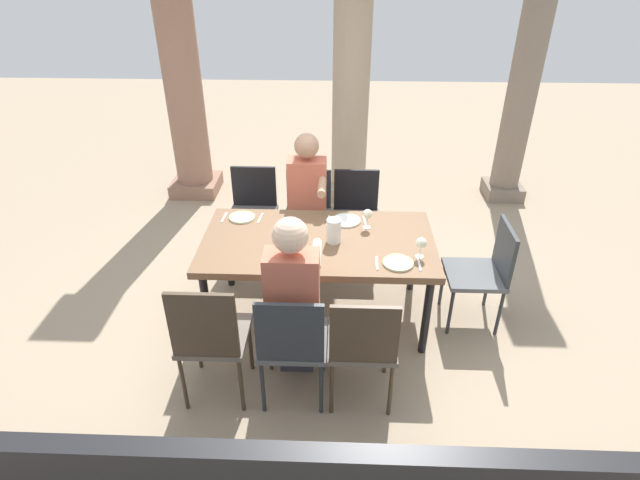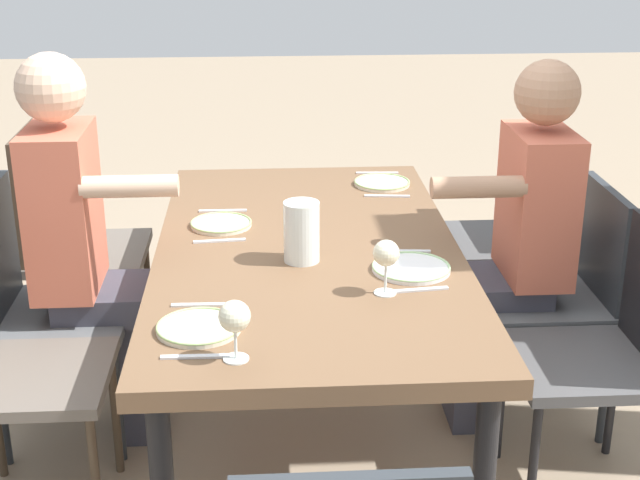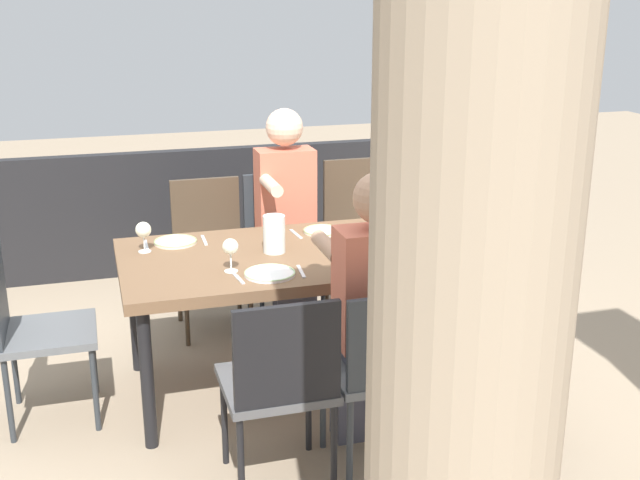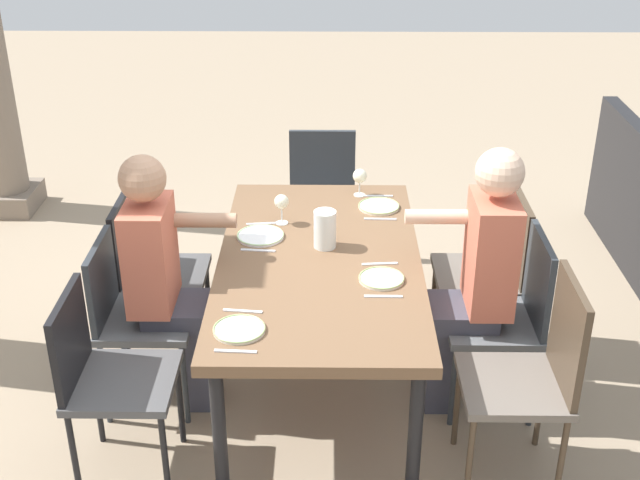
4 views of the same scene
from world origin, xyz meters
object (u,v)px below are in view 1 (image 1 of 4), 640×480
(plate_1, at_px, (287,258))
(chair_head_east, at_px, (485,268))
(chair_mid_north, at_px, (308,210))
(diner_man_white, at_px, (307,201))
(wine_glass_3, at_px, (421,243))
(stone_column_far, at_px, (526,71))
(wine_glass_2, at_px, (367,215))
(chair_mid_south, at_px, (292,340))
(chair_west_north, at_px, (253,208))
(plate_0, at_px, (242,217))
(plate_2, at_px, (346,220))
(chair_east_north, at_px, (356,211))
(chair_east_south, at_px, (362,342))
(dining_table, at_px, (318,246))
(stone_column_centre, at_px, (352,71))
(plate_3, at_px, (398,263))
(diner_woman_green, at_px, (294,298))
(water_pitcher, at_px, (334,232))
(chair_west_south, at_px, (210,335))
(stone_column_near, at_px, (180,67))

(plate_1, bearing_deg, chair_head_east, 10.62)
(chair_mid_north, bearing_deg, diner_man_white, -89.08)
(wine_glass_3, bearing_deg, diner_man_white, 133.13)
(stone_column_far, distance_m, wine_glass_2, 2.86)
(chair_mid_south, distance_m, chair_head_east, 1.70)
(chair_west_north, relative_size, plate_0, 4.11)
(chair_mid_south, distance_m, plate_2, 1.27)
(chair_mid_south, relative_size, chair_east_north, 1.04)
(chair_mid_north, distance_m, chair_east_south, 1.86)
(dining_table, xyz_separation_m, stone_column_centre, (0.27, 2.36, 0.80))
(chair_east_north, distance_m, stone_column_far, 2.53)
(chair_west_north, bearing_deg, plate_3, -44.63)
(diner_woman_green, height_order, water_pitcher, diner_woman_green)
(wine_glass_2, bearing_deg, plate_1, -140.64)
(chair_mid_south, height_order, chair_head_east, chair_mid_south)
(stone_column_centre, xyz_separation_m, plate_0, (-0.91, -2.03, -0.73))
(stone_column_far, distance_m, plate_0, 3.53)
(chair_head_east, distance_m, plate_2, 1.16)
(chair_west_south, distance_m, chair_east_south, 0.97)
(plate_0, xyz_separation_m, water_pitcher, (0.76, -0.35, 0.08))
(chair_head_east, bearing_deg, chair_west_south, -155.10)
(stone_column_near, relative_size, plate_2, 12.84)
(chair_west_south, xyz_separation_m, chair_mid_south, (0.52, 0.00, -0.03))
(diner_woman_green, bearing_deg, plate_1, 100.74)
(stone_column_near, height_order, water_pitcher, stone_column_near)
(chair_mid_north, distance_m, chair_east_north, 0.45)
(chair_mid_south, distance_m, stone_column_near, 3.71)
(chair_east_south, height_order, diner_man_white, diner_man_white)
(plate_1, height_order, plate_3, same)
(chair_east_north, bearing_deg, plate_1, -114.00)
(chair_east_north, relative_size, stone_column_near, 0.29)
(stone_column_far, bearing_deg, diner_woman_green, -126.35)
(chair_west_south, distance_m, chair_head_east, 2.16)
(wine_glass_3, bearing_deg, stone_column_centre, 100.52)
(chair_mid_south, xyz_separation_m, plate_1, (-0.08, 0.62, 0.22))
(chair_west_north, bearing_deg, stone_column_far, 27.50)
(plate_2, xyz_separation_m, plate_3, (0.36, -0.61, 0.00))
(dining_table, relative_size, wine_glass_2, 11.05)
(chair_east_south, bearing_deg, diner_man_white, 105.32)
(chair_east_south, distance_m, diner_woman_green, 0.52)
(chair_west_north, distance_m, wine_glass_2, 1.29)
(chair_east_north, distance_m, water_pitcher, 1.00)
(stone_column_centre, xyz_separation_m, stone_column_far, (1.87, 0.00, 0.02))
(chair_mid_north, xyz_separation_m, chair_east_north, (0.45, 0.00, -0.00))
(dining_table, bearing_deg, plate_2, 53.99)
(chair_mid_south, xyz_separation_m, wine_glass_3, (0.88, 0.69, 0.32))
(wine_glass_2, bearing_deg, plate_3, -68.72)
(stone_column_centre, xyz_separation_m, plate_3, (0.31, -2.67, -0.73))
(stone_column_far, relative_size, plate_0, 13.93)
(stone_column_near, xyz_separation_m, plate_3, (2.19, -2.67, -0.76))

